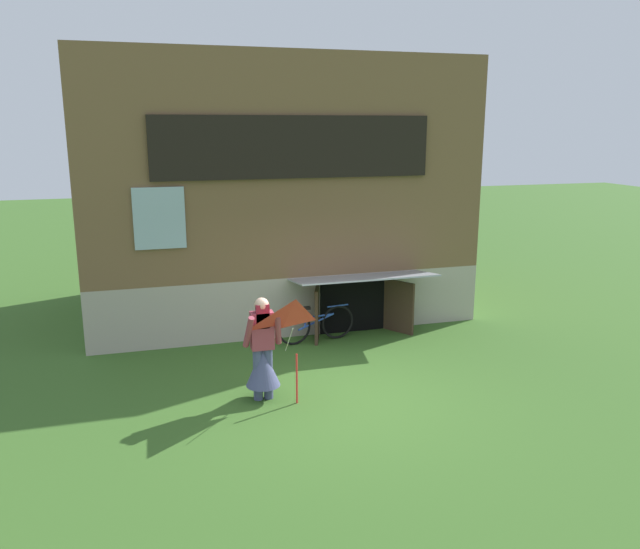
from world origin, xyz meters
TOP-DOWN VIEW (x-y plane):
  - ground_plane at (0.00, 0.00)m, footprint 60.00×60.00m
  - log_house at (0.00, 5.34)m, footprint 7.83×5.80m
  - person at (-1.20, 0.31)m, footprint 0.61×0.52m
  - kite at (-0.80, -0.18)m, footprint 0.91×0.84m
  - bicycle_blue at (0.29, 2.59)m, footprint 1.57×0.25m

SIDE VIEW (x-z plane):
  - ground_plane at x=0.00m, z-range 0.00..0.00m
  - bicycle_blue at x=0.29m, z-range -0.01..0.71m
  - person at x=-1.20m, z-range -0.13..1.47m
  - kite at x=-0.80m, z-range 0.49..2.09m
  - log_house at x=0.00m, z-range 0.00..5.40m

